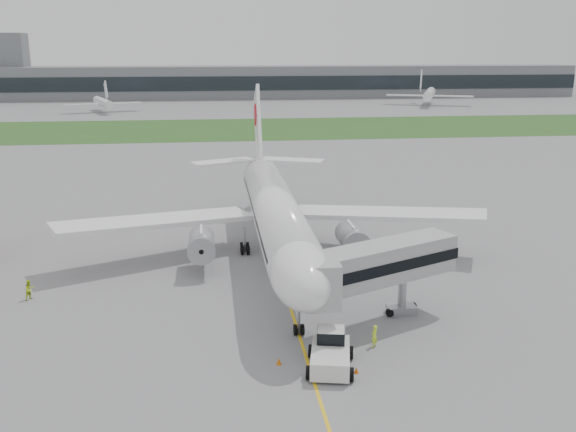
{
  "coord_description": "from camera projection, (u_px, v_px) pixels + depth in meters",
  "views": [
    {
      "loc": [
        -6.77,
        -63.01,
        23.09
      ],
      "look_at": [
        1.17,
        2.0,
        5.58
      ],
      "focal_mm": 40.0,
      "sensor_mm": 36.0,
      "label": 1
    }
  ],
  "objects": [
    {
      "name": "ground",
      "position": [
        279.0,
        273.0,
        67.18
      ],
      "size": [
        600.0,
        600.0,
        0.0
      ],
      "primitive_type": "plane",
      "color": "gray",
      "rests_on": "ground"
    },
    {
      "name": "apron_markings",
      "position": [
        285.0,
        290.0,
        62.39
      ],
      "size": [
        70.0,
        70.0,
        0.04
      ],
      "primitive_type": null,
      "color": "yellow",
      "rests_on": "ground"
    },
    {
      "name": "grass_strip",
      "position": [
        234.0,
        129.0,
        182.25
      ],
      "size": [
        600.0,
        50.0,
        0.02
      ],
      "primitive_type": "cube",
      "color": "#2E531F",
      "rests_on": "ground"
    },
    {
      "name": "terminal_building",
      "position": [
        224.0,
        82.0,
        285.81
      ],
      "size": [
        320.0,
        22.3,
        14.0
      ],
      "color": "gray",
      "rests_on": "ground"
    },
    {
      "name": "control_tower",
      "position": [
        17.0,
        100.0,
        279.12
      ],
      "size": [
        12.0,
        12.0,
        56.0
      ],
      "primitive_type": null,
      "color": "gray",
      "rests_on": "ground"
    },
    {
      "name": "airliner",
      "position": [
        274.0,
        209.0,
        70.39
      ],
      "size": [
        48.13,
        53.95,
        17.88
      ],
      "color": "white",
      "rests_on": "ground"
    },
    {
      "name": "pushback_tug",
      "position": [
        331.0,
        352.0,
        47.32
      ],
      "size": [
        4.21,
        5.47,
        2.56
      ],
      "rotation": [
        0.0,
        0.0,
        -0.21
      ],
      "color": "silver",
      "rests_on": "ground"
    },
    {
      "name": "jet_bridge",
      "position": [
        372.0,
        267.0,
        52.9
      ],
      "size": [
        14.94,
        10.39,
        7.28
      ],
      "rotation": [
        0.0,
        0.0,
        0.44
      ],
      "color": "#A9A9AC",
      "rests_on": "ground"
    },
    {
      "name": "safety_cone_left",
      "position": [
        279.0,
        361.0,
        47.79
      ],
      "size": [
        0.39,
        0.39,
        0.54
      ],
      "primitive_type": "cone",
      "color": "#D5600B",
      "rests_on": "ground"
    },
    {
      "name": "safety_cone_right",
      "position": [
        356.0,
        370.0,
        46.56
      ],
      "size": [
        0.35,
        0.35,
        0.48
      ],
      "primitive_type": "cone",
      "color": "#D5600B",
      "rests_on": "ground"
    },
    {
      "name": "ground_crew_near",
      "position": [
        374.0,
        336.0,
        50.5
      ],
      "size": [
        0.78,
        0.77,
        1.81
      ],
      "primitive_type": "imported",
      "rotation": [
        0.0,
        0.0,
        3.88
      ],
      "color": "#D2FF2A",
      "rests_on": "ground"
    },
    {
      "name": "ground_crew_far",
      "position": [
        30.0,
        290.0,
        59.86
      ],
      "size": [
        1.15,
        1.19,
        1.94
      ],
      "primitive_type": "imported",
      "rotation": [
        0.0,
        0.0,
        0.93
      ],
      "color": "#C2DD24",
      "rests_on": "ground"
    },
    {
      "name": "distant_aircraft_left",
      "position": [
        103.0,
        112.0,
        227.03
      ],
      "size": [
        32.71,
        30.75,
        10.16
      ],
      "primitive_type": null,
      "rotation": [
        0.0,
        0.0,
        0.33
      ],
      "color": "white",
      "rests_on": "ground"
    },
    {
      "name": "distant_aircraft_right",
      "position": [
        429.0,
        105.0,
        253.33
      ],
      "size": [
        42.0,
        39.8,
        12.79
      ],
      "primitive_type": null,
      "rotation": [
        0.0,
        0.0,
        -0.38
      ],
      "color": "white",
      "rests_on": "ground"
    }
  ]
}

